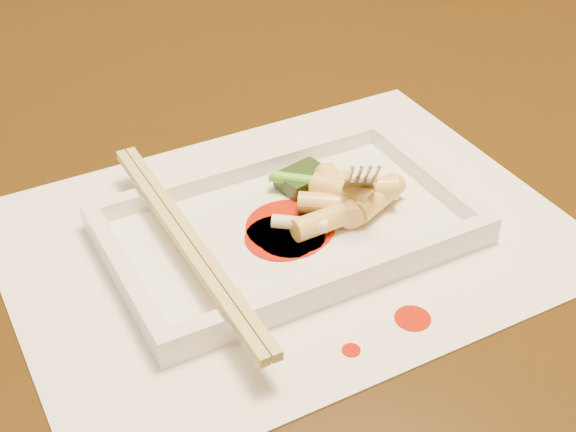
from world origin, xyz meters
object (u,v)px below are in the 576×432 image
table (301,203)px  plate_base (288,231)px  placemat (288,236)px  chopstick_a (182,242)px  fork (361,105)px

table → plate_base: plate_base is taller
placemat → plate_base: plate_base is taller
table → placemat: (-0.10, -0.15, 0.10)m
placemat → chopstick_a: 0.09m
chopstick_a → plate_base: bearing=0.0°
fork → placemat: bearing=-165.6°
plate_base → fork: (0.07, 0.02, 0.08)m
placemat → fork: (0.07, 0.02, 0.08)m
chopstick_a → fork: 0.16m
table → chopstick_a: (-0.18, -0.15, 0.13)m
table → fork: (-0.03, -0.14, 0.18)m
chopstick_a → fork: size_ratio=1.79×
table → placemat: 0.21m
plate_base → fork: 0.11m
plate_base → chopstick_a: size_ratio=1.04×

